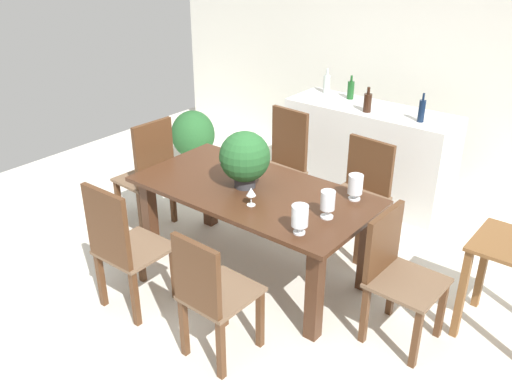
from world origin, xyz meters
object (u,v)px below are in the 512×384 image
Objects in this scene: dining_table at (253,204)px; crystal_vase_left at (328,202)px; wine_glass at (251,193)px; wine_bottle_green at (327,84)px; chair_head_end at (150,170)px; wine_bottle_clear at (351,90)px; side_table at (512,270)px; wine_bottle_tall at (368,102)px; crystal_vase_right at (300,217)px; crystal_vase_center_near at (355,185)px; potted_plant_floor at (193,136)px; chair_far_right at (361,188)px; kitchen_counter at (368,153)px; wine_bottle_amber at (422,111)px; chair_far_left at (283,160)px; chair_near_left at (122,244)px; flower_centerpiece at (245,158)px; chair_foot_end at (395,270)px; chair_near_right at (211,293)px.

crystal_vase_left reaches higher than dining_table.
wine_bottle_green is at bearing 108.91° from wine_glass.
wine_bottle_clear reaches higher than chair_head_end.
wine_glass is at bearing -157.09° from side_table.
dining_table is 7.76× the size of wine_bottle_tall.
wine_bottle_tall reaches higher than wine_glass.
crystal_vase_center_near is at bearing 86.70° from crystal_vase_right.
potted_plant_floor is (-2.58, 1.60, -0.52)m from crystal_vase_right.
side_table is (1.17, 0.81, -0.35)m from crystal_vase_right.
wine_bottle_clear is (-0.72, 0.99, 0.52)m from chair_far_right.
chair_head_end is 0.62× the size of kitchen_counter.
side_table is (1.79, -1.33, 0.05)m from kitchen_counter.
crystal_vase_right is 2.27m from kitchen_counter.
wine_bottle_amber is 2.63m from potted_plant_floor.
chair_far_right is 0.90× the size of chair_far_left.
chair_near_left is 1.10m from flower_centerpiece.
crystal_vase_center_near is at bearing 25.32° from dining_table.
wine_bottle_clear is at bearing 22.58° from potted_plant_floor.
chair_foot_end is 2.08× the size of flower_centerpiece.
side_table is 1.08× the size of potted_plant_floor.
wine_bottle_tall is at bearing 106.75° from crystal_vase_right.
kitchen_counter is (-0.62, 2.15, -0.40)m from crystal_vase_right.
chair_near_left reaches higher than side_table.
chair_near_right reaches higher than wine_glass.
chair_far_left is 1.71m from crystal_vase_right.
chair_foot_end is at bearing 31.12° from crystal_vase_right.
chair_far_right reaches higher than chair_foot_end.
chair_far_right is at bearing 65.74° from dining_table.
crystal_vase_center_near is 0.73× the size of wine_bottle_amber.
crystal_vase_left is 0.75× the size of wine_bottle_amber.
kitchen_counter is (1.24, 1.82, -0.10)m from chair_head_end.
wine_bottle_clear is (-0.94, 2.28, 0.17)m from crystal_vase_right.
kitchen_counter is at bearing 88.89° from dining_table.
chair_near_left is at bearing -149.82° from crystal_vase_right.
wine_bottle_green is 2.89m from side_table.
flower_centerpiece is 1.85× the size of wine_bottle_clear.
crystal_vase_center_near is at bearing 45.79° from wine_glass.
chair_foot_end is 1.28× the size of side_table.
chair_far_right is at bearing -54.14° from wine_bottle_clear.
kitchen_counter is at bearing 15.68° from potted_plant_floor.
flower_centerpiece is (1.13, -0.01, 0.42)m from chair_head_end.
chair_far_right is 1.25m from wine_glass.
chair_far_right is at bearing 62.40° from flower_centerpiece.
chair_far_left is 4.33× the size of wine_bottle_tall.
wine_bottle_clear is (-0.45, 2.17, 0.20)m from wine_glass.
wine_bottle_green is (-1.02, 1.02, 0.53)m from chair_far_right.
crystal_vase_center_near is 2.10m from wine_bottle_green.
wine_bottle_tall reaches higher than chair_near_left.
flower_centerpiece is at bearing -94.40° from wine_bottle_tall.
wine_glass is at bearing -54.49° from dining_table.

